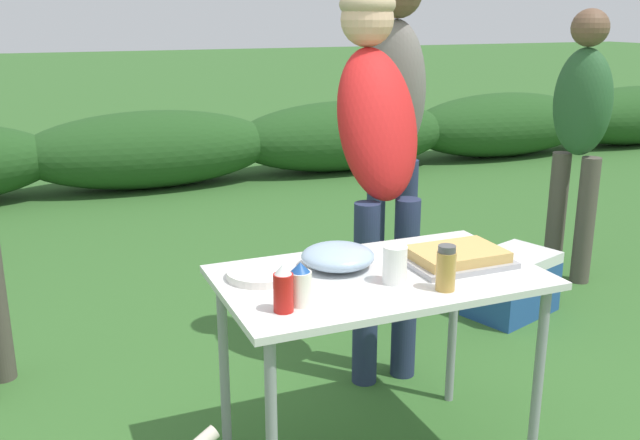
# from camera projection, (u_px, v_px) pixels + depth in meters

# --- Properties ---
(shrub_hedge) EXTENTS (14.40, 0.90, 0.72)m
(shrub_hedge) POSITION_uv_depth(u_px,v_px,m) (151.00, 149.00, 6.69)
(shrub_hedge) COLOR #234C1E
(shrub_hedge) RESTS_ON ground
(folding_table) EXTENTS (1.10, 0.64, 0.74)m
(folding_table) POSITION_uv_depth(u_px,v_px,m) (379.00, 295.00, 2.46)
(folding_table) COLOR silver
(folding_table) RESTS_ON ground
(food_tray) EXTENTS (0.36, 0.26, 0.06)m
(food_tray) POSITION_uv_depth(u_px,v_px,m) (457.00, 257.00, 2.52)
(food_tray) COLOR #9E9EA3
(food_tray) RESTS_ON folding_table
(plate_stack) EXTENTS (0.24, 0.24, 0.03)m
(plate_stack) POSITION_uv_depth(u_px,v_px,m) (262.00, 274.00, 2.40)
(plate_stack) COLOR white
(plate_stack) RESTS_ON folding_table
(mixing_bowl) EXTENTS (0.26, 0.26, 0.08)m
(mixing_bowl) POSITION_uv_depth(u_px,v_px,m) (338.00, 256.00, 2.49)
(mixing_bowl) COLOR #99B2CC
(mixing_bowl) RESTS_ON folding_table
(paper_cup_stack) EXTENTS (0.08, 0.08, 0.13)m
(paper_cup_stack) POSITION_uv_depth(u_px,v_px,m) (395.00, 265.00, 2.34)
(paper_cup_stack) COLOR white
(paper_cup_stack) RESTS_ON folding_table
(mayo_bottle) EXTENTS (0.07, 0.07, 0.14)m
(mayo_bottle) POSITION_uv_depth(u_px,v_px,m) (300.00, 285.00, 2.16)
(mayo_bottle) COLOR silver
(mayo_bottle) RESTS_ON folding_table
(ketchup_bottle) EXTENTS (0.06, 0.06, 0.15)m
(ketchup_bottle) POSITION_uv_depth(u_px,v_px,m) (283.00, 289.00, 2.11)
(ketchup_bottle) COLOR red
(ketchup_bottle) RESTS_ON folding_table
(spice_jar) EXTENTS (0.06, 0.06, 0.15)m
(spice_jar) POSITION_uv_depth(u_px,v_px,m) (446.00, 268.00, 2.28)
(spice_jar) COLOR #B2893D
(spice_jar) RESTS_ON folding_table
(standing_person_in_navy_coat) EXTENTS (0.37, 0.50, 1.70)m
(standing_person_in_navy_coat) POSITION_uv_depth(u_px,v_px,m) (377.00, 137.00, 3.06)
(standing_person_in_navy_coat) COLOR #232D4C
(standing_person_in_navy_coat) RESTS_ON ground
(standing_person_in_dark_puffer) EXTENTS (0.38, 0.37, 1.81)m
(standing_person_in_dark_puffer) POSITION_uv_depth(u_px,v_px,m) (395.00, 108.00, 3.62)
(standing_person_in_dark_puffer) COLOR #232D4C
(standing_person_in_dark_puffer) RESTS_ON ground
(standing_person_in_olive_jacket) EXTENTS (0.35, 0.42, 1.62)m
(standing_person_in_olive_jacket) POSITION_uv_depth(u_px,v_px,m) (581.00, 122.00, 4.21)
(standing_person_in_olive_jacket) COLOR #4C473D
(standing_person_in_olive_jacket) RESTS_ON ground
(cooler_box) EXTENTS (0.56, 0.46, 0.34)m
(cooler_box) POSITION_uv_depth(u_px,v_px,m) (512.00, 284.00, 3.90)
(cooler_box) COLOR #234C93
(cooler_box) RESTS_ON ground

